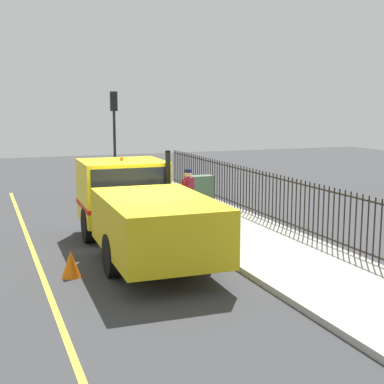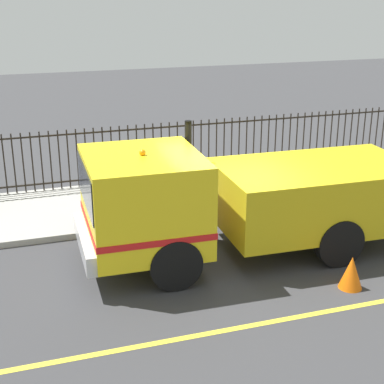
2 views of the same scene
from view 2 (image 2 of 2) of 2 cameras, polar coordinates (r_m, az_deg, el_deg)
ground_plane at (r=11.92m, az=3.90°, el=-5.83°), size 54.75×54.75×0.00m
sidewalk_slab at (r=14.62m, az=-0.63°, el=-0.54°), size 3.15×24.89×0.14m
lane_marking at (r=9.80m, az=9.79°, el=-12.15°), size 0.12×22.40×0.01m
work_truck at (r=11.31m, az=3.62°, el=-0.46°), size 2.50×6.85×2.56m
worker_standing at (r=12.79m, az=-8.04°, el=1.66°), size 0.49×0.52×1.75m
iron_fence at (r=15.68m, az=-2.23°, el=4.14°), size 0.04×21.19×1.56m
traffic_cone at (r=10.78m, az=15.43°, el=-7.65°), size 0.43×0.43×0.61m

